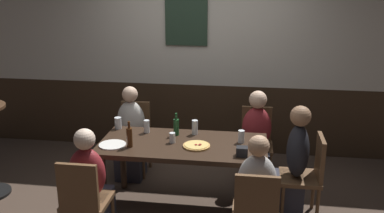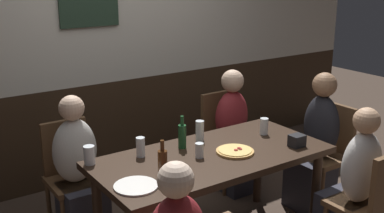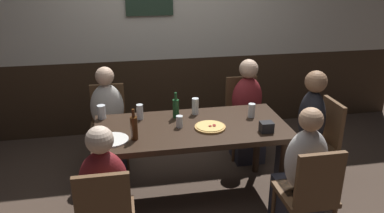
% 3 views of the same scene
% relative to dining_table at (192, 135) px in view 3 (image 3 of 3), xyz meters
% --- Properties ---
extents(ground_plane, '(12.00, 12.00, 0.00)m').
position_rel_dining_table_xyz_m(ground_plane, '(0.00, 0.00, -0.66)').
color(ground_plane, '#423328').
extents(wall_back, '(6.40, 0.13, 2.60)m').
position_rel_dining_table_xyz_m(wall_back, '(-0.00, 1.65, 0.65)').
color(wall_back, '#332316').
rests_on(wall_back, ground_plane).
extents(dining_table, '(1.72, 0.82, 0.74)m').
position_rel_dining_table_xyz_m(dining_table, '(0.00, 0.00, 0.00)').
color(dining_table, black).
rests_on(dining_table, ground_plane).
extents(chair_head_east, '(0.40, 0.40, 0.88)m').
position_rel_dining_table_xyz_m(chair_head_east, '(1.27, 0.00, -0.16)').
color(chair_head_east, brown).
rests_on(chair_head_east, ground_plane).
extents(chair_left_far, '(0.40, 0.40, 0.88)m').
position_rel_dining_table_xyz_m(chair_left_far, '(-0.75, 0.82, -0.16)').
color(chair_left_far, brown).
rests_on(chair_left_far, ground_plane).
extents(chair_right_near, '(0.40, 0.40, 0.88)m').
position_rel_dining_table_xyz_m(chair_right_near, '(0.75, -0.82, -0.16)').
color(chair_right_near, brown).
rests_on(chair_right_near, ground_plane).
extents(chair_right_far, '(0.40, 0.40, 0.88)m').
position_rel_dining_table_xyz_m(chair_right_far, '(0.75, 0.82, -0.16)').
color(chair_right_far, brown).
rests_on(chair_right_far, ground_plane).
extents(person_head_east, '(0.37, 0.34, 1.19)m').
position_rel_dining_table_xyz_m(person_head_east, '(1.11, 0.00, -0.15)').
color(person_head_east, '#2D2D38').
rests_on(person_head_east, ground_plane).
extents(person_left_far, '(0.34, 0.37, 1.13)m').
position_rel_dining_table_xyz_m(person_left_far, '(-0.75, 0.66, -0.18)').
color(person_left_far, '#2D2D38').
rests_on(person_left_far, ground_plane).
extents(person_left_near, '(0.34, 0.37, 1.11)m').
position_rel_dining_table_xyz_m(person_left_near, '(-0.75, -0.66, -0.19)').
color(person_left_near, '#2D2D38').
rests_on(person_left_near, ground_plane).
extents(person_right_near, '(0.34, 0.37, 1.13)m').
position_rel_dining_table_xyz_m(person_right_near, '(0.75, -0.66, -0.18)').
color(person_right_near, '#2D2D38').
rests_on(person_right_near, ground_plane).
extents(person_right_far, '(0.34, 0.37, 1.14)m').
position_rel_dining_table_xyz_m(person_right_far, '(0.75, 0.66, -0.17)').
color(person_right_far, '#2D2D38').
rests_on(person_right_far, ground_plane).
extents(pizza, '(0.27, 0.27, 0.03)m').
position_rel_dining_table_xyz_m(pizza, '(0.15, -0.07, 0.10)').
color(pizza, tan).
rests_on(pizza, dining_table).
extents(tumbler_water, '(0.07, 0.07, 0.16)m').
position_rel_dining_table_xyz_m(tumbler_water, '(0.09, 0.27, 0.15)').
color(tumbler_water, silver).
rests_on(tumbler_water, dining_table).
extents(pint_glass_stout, '(0.06, 0.06, 0.11)m').
position_rel_dining_table_xyz_m(pint_glass_stout, '(-0.11, -0.00, 0.13)').
color(pint_glass_stout, silver).
rests_on(pint_glass_stout, dining_table).
extents(pint_glass_pale, '(0.06, 0.06, 0.14)m').
position_rel_dining_table_xyz_m(pint_glass_pale, '(-0.44, 0.25, 0.15)').
color(pint_glass_pale, silver).
rests_on(pint_glass_pale, dining_table).
extents(tumbler_short, '(0.07, 0.07, 0.13)m').
position_rel_dining_table_xyz_m(tumbler_short, '(0.59, 0.10, 0.14)').
color(tumbler_short, silver).
rests_on(tumbler_short, dining_table).
extents(highball_clear, '(0.08, 0.08, 0.13)m').
position_rel_dining_table_xyz_m(highball_clear, '(-0.79, 0.33, 0.14)').
color(highball_clear, silver).
rests_on(highball_clear, dining_table).
extents(beer_bottle_green, '(0.06, 0.06, 0.25)m').
position_rel_dining_table_xyz_m(beer_bottle_green, '(-0.11, 0.22, 0.18)').
color(beer_bottle_green, '#194723').
rests_on(beer_bottle_green, dining_table).
extents(beer_bottle_brown, '(0.06, 0.06, 0.27)m').
position_rel_dining_table_xyz_m(beer_bottle_brown, '(-0.51, -0.17, 0.19)').
color(beer_bottle_brown, '#42230F').
rests_on(beer_bottle_brown, dining_table).
extents(plate_white_large, '(0.27, 0.27, 0.01)m').
position_rel_dining_table_xyz_m(plate_white_large, '(-0.70, -0.16, 0.09)').
color(plate_white_large, white).
rests_on(plate_white_large, dining_table).
extents(condiment_caddy, '(0.11, 0.09, 0.09)m').
position_rel_dining_table_xyz_m(condiment_caddy, '(0.61, -0.24, 0.13)').
color(condiment_caddy, black).
rests_on(condiment_caddy, dining_table).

